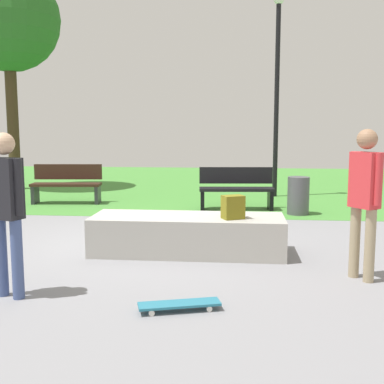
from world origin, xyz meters
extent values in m
plane|color=gray|center=(0.00, 0.00, 0.00)|extent=(28.00, 28.00, 0.00)
cube|color=#478C38|center=(0.00, 8.01, 0.00)|extent=(26.60, 11.99, 0.01)
cube|color=#A8A59E|center=(0.85, -0.64, 0.27)|extent=(2.70, 0.91, 0.53)
cube|color=olive|center=(1.48, -0.79, 0.69)|extent=(0.34, 0.30, 0.32)
cylinder|color=#3F5184|center=(-0.71, -2.64, 0.42)|extent=(0.12, 0.12, 0.84)
cylinder|color=#3F5184|center=(-0.92, -2.56, 0.42)|extent=(0.12, 0.12, 0.84)
cube|color=black|center=(-0.82, -2.60, 1.15)|extent=(0.37, 0.30, 0.63)
cylinder|color=black|center=(-0.66, -2.66, 1.18)|extent=(0.09, 0.09, 0.58)
sphere|color=tan|center=(-0.82, -2.60, 1.61)|extent=(0.23, 0.23, 0.23)
cylinder|color=tan|center=(2.93, -1.55, 0.43)|extent=(0.12, 0.12, 0.85)
cylinder|color=tan|center=(3.06, -1.73, 0.43)|extent=(0.12, 0.12, 0.85)
cube|color=red|center=(3.00, -1.64, 1.17)|extent=(0.35, 0.38, 0.64)
cylinder|color=red|center=(2.90, -1.50, 1.20)|extent=(0.09, 0.09, 0.59)
cylinder|color=red|center=(3.09, -1.78, 1.20)|extent=(0.09, 0.09, 0.59)
sphere|color=#9E7556|center=(3.00, -1.64, 1.64)|extent=(0.23, 0.23, 0.23)
cube|color=teal|center=(0.99, -2.82, 0.07)|extent=(0.82, 0.42, 0.02)
cylinder|color=silver|center=(1.24, -2.66, 0.03)|extent=(0.06, 0.04, 0.06)
cylinder|color=silver|center=(1.29, -2.81, 0.03)|extent=(0.06, 0.04, 0.06)
cylinder|color=silver|center=(0.70, -2.82, 0.03)|extent=(0.06, 0.04, 0.06)
cylinder|color=silver|center=(0.75, -2.97, 0.03)|extent=(0.06, 0.04, 0.06)
cube|color=black|center=(1.52, 3.07, 0.45)|extent=(1.63, 0.58, 0.06)
cube|color=black|center=(1.50, 3.28, 0.73)|extent=(1.60, 0.20, 0.36)
cube|color=black|center=(2.25, 3.13, 0.23)|extent=(0.11, 0.40, 0.45)
cube|color=black|center=(0.78, 3.00, 0.23)|extent=(0.11, 0.40, 0.45)
cube|color=#331E14|center=(-2.45, 3.54, 0.45)|extent=(1.63, 0.58, 0.06)
cube|color=#331E14|center=(-2.47, 3.76, 0.73)|extent=(1.60, 0.20, 0.36)
cube|color=#2D2D33|center=(-1.72, 3.61, 0.23)|extent=(0.11, 0.40, 0.45)
cube|color=#2D2D33|center=(-3.18, 3.48, 0.23)|extent=(0.11, 0.40, 0.45)
cylinder|color=#42301E|center=(-4.89, 6.06, 1.95)|extent=(0.32, 0.32, 3.90)
sphere|color=#286623|center=(-4.89, 6.06, 4.76)|extent=(2.88, 2.88, 2.88)
cylinder|color=black|center=(2.49, 5.23, 2.40)|extent=(0.12, 0.12, 4.80)
cylinder|color=#4C4C51|center=(2.78, 2.63, 0.39)|extent=(0.44, 0.44, 0.77)
camera|label=1|loc=(1.55, -7.27, 1.77)|focal=45.03mm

